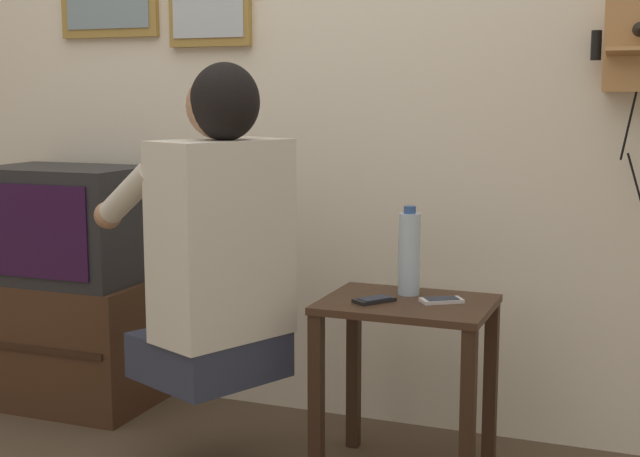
{
  "coord_description": "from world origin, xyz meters",
  "views": [
    {
      "loc": [
        1.18,
        -1.96,
        1.17
      ],
      "look_at": [
        0.21,
        0.51,
        0.77
      ],
      "focal_mm": 50.0,
      "sensor_mm": 36.0,
      "label": 1
    }
  ],
  "objects_px": {
    "person": "(217,238)",
    "cell_phone_held": "(374,300)",
    "water_bottle": "(409,253)",
    "television": "(65,224)",
    "wall_phone_antique": "(640,38)",
    "cell_phone_spare": "(442,300)"
  },
  "relations": [
    {
      "from": "person",
      "to": "wall_phone_antique",
      "type": "relative_size",
      "value": 1.32
    },
    {
      "from": "cell_phone_held",
      "to": "water_bottle",
      "type": "distance_m",
      "value": 0.2
    },
    {
      "from": "cell_phone_held",
      "to": "water_bottle",
      "type": "relative_size",
      "value": 0.49
    },
    {
      "from": "person",
      "to": "cell_phone_held",
      "type": "distance_m",
      "value": 0.51
    },
    {
      "from": "television",
      "to": "cell_phone_spare",
      "type": "distance_m",
      "value": 1.48
    },
    {
      "from": "person",
      "to": "cell_phone_held",
      "type": "bearing_deg",
      "value": -50.05
    },
    {
      "from": "television",
      "to": "wall_phone_antique",
      "type": "xyz_separation_m",
      "value": [
        1.97,
        0.2,
        0.64
      ]
    },
    {
      "from": "television",
      "to": "wall_phone_antique",
      "type": "height_order",
      "value": "wall_phone_antique"
    },
    {
      "from": "wall_phone_antique",
      "to": "cell_phone_spare",
      "type": "height_order",
      "value": "wall_phone_antique"
    },
    {
      "from": "cell_phone_held",
      "to": "cell_phone_spare",
      "type": "distance_m",
      "value": 0.2
    },
    {
      "from": "television",
      "to": "person",
      "type": "bearing_deg",
      "value": -23.08
    },
    {
      "from": "wall_phone_antique",
      "to": "cell_phone_held",
      "type": "bearing_deg",
      "value": -148.88
    },
    {
      "from": "television",
      "to": "water_bottle",
      "type": "bearing_deg",
      "value": -3.61
    },
    {
      "from": "person",
      "to": "television",
      "type": "height_order",
      "value": "person"
    },
    {
      "from": "television",
      "to": "wall_phone_antique",
      "type": "relative_size",
      "value": 0.78
    },
    {
      "from": "water_bottle",
      "to": "wall_phone_antique",
      "type": "bearing_deg",
      "value": 24.37
    },
    {
      "from": "cell_phone_spare",
      "to": "person",
      "type": "bearing_deg",
      "value": -106.69
    },
    {
      "from": "wall_phone_antique",
      "to": "person",
      "type": "bearing_deg",
      "value": -154.6
    },
    {
      "from": "person",
      "to": "cell_phone_held",
      "type": "relative_size",
      "value": 7.08
    },
    {
      "from": "cell_phone_spare",
      "to": "wall_phone_antique",
      "type": "bearing_deg",
      "value": 91.26
    },
    {
      "from": "wall_phone_antique",
      "to": "cell_phone_spare",
      "type": "relative_size",
      "value": 5.33
    },
    {
      "from": "cell_phone_spare",
      "to": "water_bottle",
      "type": "relative_size",
      "value": 0.5
    }
  ]
}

